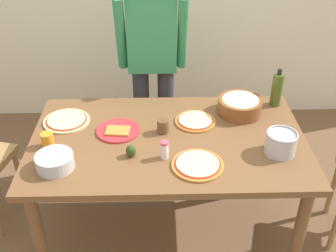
{
  "coord_description": "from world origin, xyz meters",
  "views": [
    {
      "loc": [
        -0.05,
        -1.98,
        2.15
      ],
      "look_at": [
        0.0,
        0.05,
        0.81
      ],
      "focal_mm": 44.43,
      "sensor_mm": 36.0,
      "label": 1
    }
  ],
  "objects_px": {
    "pizza_raw_on_board": "(67,121)",
    "pizza_cooked_on_tray": "(198,165)",
    "avocado": "(131,151)",
    "popcorn_bowl": "(240,105)",
    "mixing_bowl_steel": "(55,162)",
    "person_cook": "(152,57)",
    "cup_orange": "(48,140)",
    "steel_pot": "(281,143)",
    "salt_shaker": "(165,150)",
    "plate_with_slice": "(118,131)",
    "dining_table": "(168,150)",
    "cup_small_brown": "(163,126)",
    "olive_oil_bottle": "(277,89)",
    "pizza_second_cooked": "(195,121)"
  },
  "relations": [
    {
      "from": "pizza_second_cooked",
      "to": "mixing_bowl_steel",
      "type": "distance_m",
      "value": 0.88
    },
    {
      "from": "cup_orange",
      "to": "salt_shaker",
      "type": "relative_size",
      "value": 0.8
    },
    {
      "from": "pizza_cooked_on_tray",
      "to": "avocado",
      "type": "relative_size",
      "value": 4.0
    },
    {
      "from": "pizza_raw_on_board",
      "to": "pizza_second_cooked",
      "type": "relative_size",
      "value": 1.13
    },
    {
      "from": "pizza_raw_on_board",
      "to": "pizza_second_cooked",
      "type": "distance_m",
      "value": 0.79
    },
    {
      "from": "avocado",
      "to": "mixing_bowl_steel",
      "type": "bearing_deg",
      "value": -167.15
    },
    {
      "from": "steel_pot",
      "to": "cup_orange",
      "type": "xyz_separation_m",
      "value": [
        -1.29,
        0.09,
        -0.02
      ]
    },
    {
      "from": "dining_table",
      "to": "mixing_bowl_steel",
      "type": "bearing_deg",
      "value": -156.7
    },
    {
      "from": "person_cook",
      "to": "pizza_raw_on_board",
      "type": "height_order",
      "value": "person_cook"
    },
    {
      "from": "cup_small_brown",
      "to": "person_cook",
      "type": "bearing_deg",
      "value": 95.33
    },
    {
      "from": "avocado",
      "to": "pizza_raw_on_board",
      "type": "bearing_deg",
      "value": 139.22
    },
    {
      "from": "dining_table",
      "to": "pizza_cooked_on_tray",
      "type": "height_order",
      "value": "pizza_cooked_on_tray"
    },
    {
      "from": "dining_table",
      "to": "pizza_second_cooked",
      "type": "height_order",
      "value": "pizza_second_cooked"
    },
    {
      "from": "popcorn_bowl",
      "to": "mixing_bowl_steel",
      "type": "relative_size",
      "value": 1.4
    },
    {
      "from": "person_cook",
      "to": "steel_pot",
      "type": "bearing_deg",
      "value": -52.25
    },
    {
      "from": "person_cook",
      "to": "pizza_raw_on_board",
      "type": "bearing_deg",
      "value": -133.0
    },
    {
      "from": "person_cook",
      "to": "pizza_cooked_on_tray",
      "type": "relative_size",
      "value": 5.79
    },
    {
      "from": "pizza_cooked_on_tray",
      "to": "mixing_bowl_steel",
      "type": "xyz_separation_m",
      "value": [
        -0.75,
        0.01,
        0.03
      ]
    },
    {
      "from": "pizza_cooked_on_tray",
      "to": "avocado",
      "type": "height_order",
      "value": "avocado"
    },
    {
      "from": "person_cook",
      "to": "cup_small_brown",
      "type": "bearing_deg",
      "value": -84.67
    },
    {
      "from": "pizza_cooked_on_tray",
      "to": "person_cook",
      "type": "bearing_deg",
      "value": 103.43
    },
    {
      "from": "pizza_raw_on_board",
      "to": "cup_small_brown",
      "type": "bearing_deg",
      "value": -12.15
    },
    {
      "from": "cup_orange",
      "to": "salt_shaker",
      "type": "bearing_deg",
      "value": -10.7
    },
    {
      "from": "steel_pot",
      "to": "olive_oil_bottle",
      "type": "bearing_deg",
      "value": 79.22
    },
    {
      "from": "cup_small_brown",
      "to": "plate_with_slice",
      "type": "bearing_deg",
      "value": 177.83
    },
    {
      "from": "steel_pot",
      "to": "pizza_raw_on_board",
      "type": "bearing_deg",
      "value": 164.39
    },
    {
      "from": "cup_orange",
      "to": "salt_shaker",
      "type": "xyz_separation_m",
      "value": [
        0.65,
        -0.12,
        0.01
      ]
    },
    {
      "from": "cup_orange",
      "to": "cup_small_brown",
      "type": "height_order",
      "value": "same"
    },
    {
      "from": "person_cook",
      "to": "pizza_cooked_on_tray",
      "type": "height_order",
      "value": "person_cook"
    },
    {
      "from": "pizza_cooked_on_tray",
      "to": "salt_shaker",
      "type": "bearing_deg",
      "value": 156.34
    },
    {
      "from": "plate_with_slice",
      "to": "avocado",
      "type": "height_order",
      "value": "avocado"
    },
    {
      "from": "steel_pot",
      "to": "salt_shaker",
      "type": "bearing_deg",
      "value": -177.13
    },
    {
      "from": "pizza_raw_on_board",
      "to": "pizza_cooked_on_tray",
      "type": "height_order",
      "value": "same"
    },
    {
      "from": "cup_orange",
      "to": "steel_pot",
      "type": "bearing_deg",
      "value": -4.07
    },
    {
      "from": "pizza_raw_on_board",
      "to": "olive_oil_bottle",
      "type": "distance_m",
      "value": 1.35
    },
    {
      "from": "person_cook",
      "to": "avocado",
      "type": "bearing_deg",
      "value": -96.97
    },
    {
      "from": "salt_shaker",
      "to": "plate_with_slice",
      "type": "bearing_deg",
      "value": 136.37
    },
    {
      "from": "mixing_bowl_steel",
      "to": "olive_oil_bottle",
      "type": "bearing_deg",
      "value": 25.49
    },
    {
      "from": "dining_table",
      "to": "olive_oil_bottle",
      "type": "relative_size",
      "value": 6.25
    },
    {
      "from": "person_cook",
      "to": "popcorn_bowl",
      "type": "relative_size",
      "value": 5.79
    },
    {
      "from": "cup_orange",
      "to": "pizza_second_cooked",
      "type": "bearing_deg",
      "value": 15.08
    },
    {
      "from": "cup_small_brown",
      "to": "avocado",
      "type": "xyz_separation_m",
      "value": [
        -0.18,
        -0.23,
        -0.01
      ]
    },
    {
      "from": "dining_table",
      "to": "person_cook",
      "type": "xyz_separation_m",
      "value": [
        -0.09,
        0.76,
        0.27
      ]
    },
    {
      "from": "person_cook",
      "to": "pizza_second_cooked",
      "type": "xyz_separation_m",
      "value": [
        0.27,
        -0.59,
        -0.17
      ]
    },
    {
      "from": "pizza_cooked_on_tray",
      "to": "avocado",
      "type": "bearing_deg",
      "value": 165.1
    },
    {
      "from": "steel_pot",
      "to": "pizza_cooked_on_tray",
      "type": "bearing_deg",
      "value": -166.84
    },
    {
      "from": "pizza_cooked_on_tray",
      "to": "cup_small_brown",
      "type": "xyz_separation_m",
      "value": [
        -0.18,
        0.33,
        0.03
      ]
    },
    {
      "from": "popcorn_bowl",
      "to": "pizza_second_cooked",
      "type": "bearing_deg",
      "value": -160.6
    },
    {
      "from": "person_cook",
      "to": "plate_with_slice",
      "type": "bearing_deg",
      "value": -106.48
    },
    {
      "from": "pizza_raw_on_board",
      "to": "steel_pot",
      "type": "bearing_deg",
      "value": -15.61
    }
  ]
}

